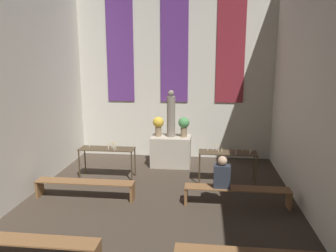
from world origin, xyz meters
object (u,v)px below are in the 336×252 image
object	(u,v)px
statue	(171,115)
person_seated	(222,174)
pew_back_left	(85,185)
flower_vase_right	(184,125)
pew_second_left	(28,245)
pew_back_right	(237,192)
altar	(171,151)
candle_rack_right	(227,156)
flower_vase_left	(158,124)
candle_rack_left	(107,152)

from	to	relation	value
statue	person_seated	xyz separation A→B (m)	(1.40, -2.62, -0.83)
statue	pew_back_left	world-z (taller)	statue
flower_vase_right	pew_second_left	size ratio (longest dim) A/B	0.26
pew_back_left	pew_back_right	size ratio (longest dim) A/B	1.00
altar	candle_rack_right	size ratio (longest dim) A/B	0.79
flower_vase_left	candle_rack_left	bearing A→B (deg)	-134.02
statue	candle_rack_left	distance (m)	2.20
statue	flower_vase_right	distance (m)	0.48
statue	person_seated	bearing A→B (deg)	-61.82
pew_second_left	pew_back_left	distance (m)	2.51
pew_second_left	pew_back_right	bearing A→B (deg)	35.79
flower_vase_left	flower_vase_right	size ratio (longest dim) A/B	1.00
candle_rack_left	person_seated	size ratio (longest dim) A/B	2.08
flower_vase_right	pew_back_left	bearing A→B (deg)	-129.09
altar	pew_second_left	xyz separation A→B (m)	(-1.74, -5.13, -0.14)
pew_second_left	person_seated	size ratio (longest dim) A/B	3.23
statue	person_seated	world-z (taller)	statue
flower_vase_right	statue	bearing A→B (deg)	180.00
statue	flower_vase_right	size ratio (longest dim) A/B	2.33
flower_vase_left	flower_vase_right	world-z (taller)	same
candle_rack_left	pew_back_right	size ratio (longest dim) A/B	0.64
person_seated	statue	bearing A→B (deg)	118.18
candle_rack_left	person_seated	distance (m)	3.30
candle_rack_right	altar	bearing A→B (deg)	141.89
statue	candle_rack_right	size ratio (longest dim) A/B	0.94
altar	candle_rack_right	distance (m)	2.06
pew_second_left	pew_back_right	distance (m)	4.29
statue	pew_back_right	world-z (taller)	statue
pew_back_left	person_seated	world-z (taller)	person_seated
statue	altar	bearing A→B (deg)	0.00
altar	pew_back_right	xyz separation A→B (m)	(1.74, -2.62, -0.14)
flower_vase_right	pew_back_right	xyz separation A→B (m)	(1.36, -2.62, -0.96)
candle_rack_left	statue	bearing A→B (deg)	38.18
statue	pew_back_right	bearing A→B (deg)	-56.36
candle_rack_right	person_seated	distance (m)	1.37
flower_vase_left	pew_second_left	distance (m)	5.39
candle_rack_left	person_seated	xyz separation A→B (m)	(3.01, -1.36, -0.01)
pew_second_left	pew_back_left	xyz separation A→B (m)	(0.00, 2.51, 0.00)
pew_back_right	person_seated	world-z (taller)	person_seated
pew_back_right	person_seated	bearing A→B (deg)	-180.00
altar	candle_rack_left	world-z (taller)	candle_rack_left
candle_rack_left	altar	bearing A→B (deg)	38.18
statue	flower_vase_left	xyz separation A→B (m)	(-0.38, 0.00, -0.29)
altar	flower_vase_right	xyz separation A→B (m)	(0.38, 0.00, 0.82)
statue	candle_rack_right	bearing A→B (deg)	-38.11
pew_back_left	flower_vase_right	bearing A→B (deg)	50.91
pew_back_right	person_seated	size ratio (longest dim) A/B	3.23
altar	statue	size ratio (longest dim) A/B	0.85
flower_vase_left	pew_back_right	size ratio (longest dim) A/B	0.26
statue	flower_vase_right	xyz separation A→B (m)	(0.38, 0.00, -0.29)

